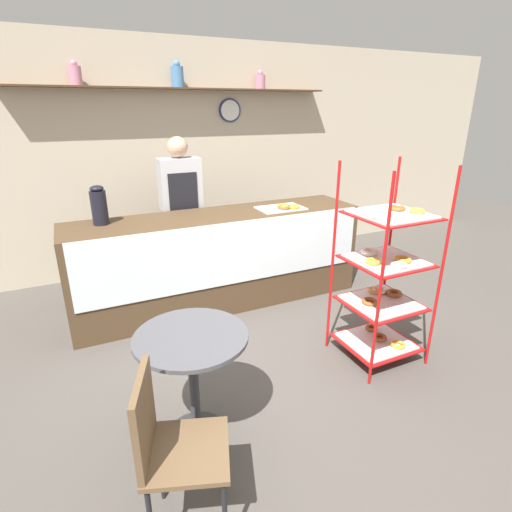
# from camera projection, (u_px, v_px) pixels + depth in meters

# --- Properties ---
(ground_plane) EXTENTS (14.00, 14.00, 0.00)m
(ground_plane) POSITION_uv_depth(u_px,v_px,m) (282.00, 372.00, 3.13)
(ground_plane) COLOR #4C4742
(back_wall) EXTENTS (10.00, 0.30, 2.70)m
(back_wall) POSITION_uv_depth(u_px,v_px,m) (181.00, 158.00, 4.88)
(back_wall) COLOR beige
(back_wall) RESTS_ON ground_plane
(display_counter) EXTENTS (2.93, 0.67, 0.96)m
(display_counter) POSITION_uv_depth(u_px,v_px,m) (220.00, 259.00, 4.10)
(display_counter) COLOR #4C3823
(display_counter) RESTS_ON ground_plane
(pastry_rack) EXTENTS (0.60, 0.58, 1.58)m
(pastry_rack) POSITION_uv_depth(u_px,v_px,m) (384.00, 279.00, 3.11)
(pastry_rack) COLOR #B71414
(pastry_rack) RESTS_ON ground_plane
(person_worker) EXTENTS (0.43, 0.23, 1.67)m
(person_worker) POSITION_uv_depth(u_px,v_px,m) (182.00, 210.00, 4.28)
(person_worker) COLOR #282833
(person_worker) RESTS_ON ground_plane
(cafe_table) EXTENTS (0.66, 0.66, 0.73)m
(cafe_table) POSITION_uv_depth(u_px,v_px,m) (192.00, 362.00, 2.34)
(cafe_table) COLOR #262628
(cafe_table) RESTS_ON ground_plane
(cafe_chair) EXTENTS (0.48, 0.48, 0.89)m
(cafe_chair) POSITION_uv_depth(u_px,v_px,m) (167.00, 440.00, 1.79)
(cafe_chair) COLOR black
(cafe_chair) RESTS_ON ground_plane
(coffee_carafe) EXTENTS (0.14, 0.14, 0.35)m
(coffee_carafe) POSITION_uv_depth(u_px,v_px,m) (99.00, 206.00, 3.54)
(coffee_carafe) COLOR black
(coffee_carafe) RESTS_ON display_counter
(donut_tray_counter) EXTENTS (0.47, 0.32, 0.05)m
(donut_tray_counter) POSITION_uv_depth(u_px,v_px,m) (284.00, 207.00, 4.12)
(donut_tray_counter) COLOR white
(donut_tray_counter) RESTS_ON display_counter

